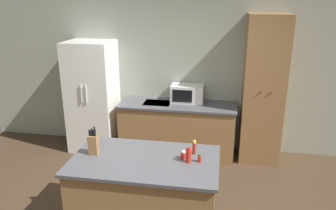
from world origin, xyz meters
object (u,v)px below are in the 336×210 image
object	(u,v)px
spice_bottle_tall_dark	(194,148)
spice_bottle_short_red	(200,158)
pantry_cabinet	(263,91)
refrigerator	(93,97)
microwave	(187,93)
knife_block	(93,144)
spice_bottle_amber_oil	(183,155)
spice_bottle_green_herb	(189,155)

from	to	relation	value
spice_bottle_tall_dark	spice_bottle_short_red	distance (m)	0.20
pantry_cabinet	spice_bottle_short_red	size ratio (longest dim) A/B	25.84
refrigerator	microwave	bearing A→B (deg)	5.30
microwave	spice_bottle_tall_dark	distance (m)	1.92
microwave	spice_bottle_short_red	xyz separation A→B (m)	(0.37, -2.08, -0.10)
microwave	refrigerator	bearing A→B (deg)	-174.70
microwave	spice_bottle_tall_dark	bearing A→B (deg)	-81.15
microwave	knife_block	world-z (taller)	knife_block
pantry_cabinet	spice_bottle_short_red	world-z (taller)	pantry_cabinet
spice_bottle_tall_dark	knife_block	bearing A→B (deg)	-169.88
knife_block	spice_bottle_tall_dark	size ratio (longest dim) A/B	2.06
pantry_cabinet	knife_block	bearing A→B (deg)	-135.13
spice_bottle_tall_dark	spice_bottle_short_red	size ratio (longest dim) A/B	1.76
refrigerator	spice_bottle_short_red	distance (m)	2.76
microwave	spice_bottle_tall_dark	xyz separation A→B (m)	(0.30, -1.90, -0.06)
microwave	spice_bottle_tall_dark	size ratio (longest dim) A/B	3.37
refrigerator	microwave	distance (m)	1.62
spice_bottle_tall_dark	pantry_cabinet	bearing A→B (deg)	63.32
microwave	spice_bottle_amber_oil	size ratio (longest dim) A/B	6.21
pantry_cabinet	spice_bottle_green_herb	bearing A→B (deg)	-115.24
pantry_cabinet	spice_bottle_green_herb	xyz separation A→B (m)	(-0.95, -2.01, -0.19)
spice_bottle_short_red	microwave	bearing A→B (deg)	100.06
microwave	spice_bottle_amber_oil	xyz separation A→B (m)	(0.19, -2.03, -0.10)
spice_bottle_green_herb	microwave	bearing A→B (deg)	96.88
refrigerator	knife_block	distance (m)	2.10
pantry_cabinet	microwave	size ratio (longest dim) A/B	4.36
refrigerator	spice_bottle_green_herb	world-z (taller)	refrigerator
pantry_cabinet	spice_bottle_amber_oil	world-z (taller)	pantry_cabinet
knife_block	spice_bottle_tall_dark	distance (m)	1.12
spice_bottle_amber_oil	spice_bottle_short_red	bearing A→B (deg)	-15.69
microwave	spice_bottle_amber_oil	bearing A→B (deg)	-84.67
knife_block	spice_bottle_green_herb	world-z (taller)	knife_block
knife_block	spice_bottle_short_red	world-z (taller)	knife_block
knife_block	spice_bottle_short_red	distance (m)	1.18
spice_bottle_short_red	spice_bottle_green_herb	world-z (taller)	spice_bottle_green_herb
pantry_cabinet	spice_bottle_tall_dark	bearing A→B (deg)	-116.68
spice_bottle_short_red	spice_bottle_tall_dark	bearing A→B (deg)	111.95
refrigerator	spice_bottle_short_red	xyz separation A→B (m)	(1.98, -1.93, -0.00)
spice_bottle_short_red	refrigerator	bearing A→B (deg)	135.69
knife_block	spice_bottle_green_herb	bearing A→B (deg)	-0.57
spice_bottle_tall_dark	spice_bottle_short_red	world-z (taller)	spice_bottle_tall_dark
knife_block	spice_bottle_short_red	bearing A→B (deg)	0.69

